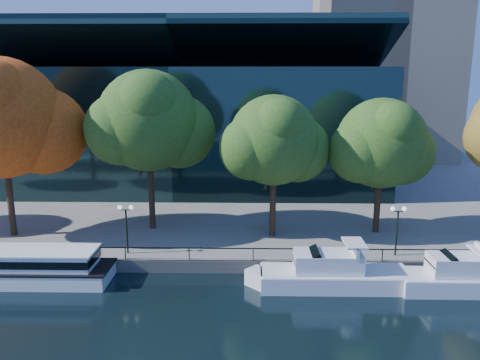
{
  "coord_description": "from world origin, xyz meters",
  "views": [
    {
      "loc": [
        4.65,
        -30.97,
        15.03
      ],
      "look_at": [
        3.88,
        8.0,
        6.34
      ],
      "focal_mm": 35.0,
      "sensor_mm": 36.0,
      "label": 1
    }
  ],
  "objects_px": {
    "tree_1": "(4,121)",
    "lamp_2": "(398,220)",
    "cruiser_near": "(328,273)",
    "cruiser_far": "(458,277)",
    "tour_boat": "(7,265)",
    "tree_4": "(383,145)",
    "tree_3": "(276,142)",
    "tree_2": "(150,123)",
    "lamp_1": "(126,218)"
  },
  "relations": [
    {
      "from": "tree_1",
      "to": "lamp_2",
      "type": "height_order",
      "value": "tree_1"
    },
    {
      "from": "lamp_2",
      "to": "cruiser_near",
      "type": "bearing_deg",
      "value": -147.52
    },
    {
      "from": "cruiser_far",
      "to": "tour_boat",
      "type": "bearing_deg",
      "value": 178.39
    },
    {
      "from": "tree_4",
      "to": "tree_1",
      "type": "bearing_deg",
      "value": -177.41
    },
    {
      "from": "tree_3",
      "to": "tree_4",
      "type": "relative_size",
      "value": 1.03
    },
    {
      "from": "tour_boat",
      "to": "cruiser_near",
      "type": "xyz_separation_m",
      "value": [
        23.71,
        -0.49,
        -0.22
      ]
    },
    {
      "from": "tree_4",
      "to": "lamp_2",
      "type": "xyz_separation_m",
      "value": [
        -0.13,
        -5.76,
        -5.06
      ]
    },
    {
      "from": "tour_boat",
      "to": "tree_3",
      "type": "relative_size",
      "value": 1.28
    },
    {
      "from": "cruiser_far",
      "to": "tree_1",
      "type": "xyz_separation_m",
      "value": [
        -35.97,
        8.5,
        10.23
      ]
    },
    {
      "from": "cruiser_near",
      "to": "lamp_2",
      "type": "height_order",
      "value": "lamp_2"
    },
    {
      "from": "tree_3",
      "to": "tour_boat",
      "type": "bearing_deg",
      "value": -158.61
    },
    {
      "from": "tree_2",
      "to": "tree_3",
      "type": "relative_size",
      "value": 1.17
    },
    {
      "from": "cruiser_near",
      "to": "tree_4",
      "type": "distance_m",
      "value": 13.86
    },
    {
      "from": "tour_boat",
      "to": "lamp_1",
      "type": "height_order",
      "value": "lamp_1"
    },
    {
      "from": "tree_1",
      "to": "tree_2",
      "type": "xyz_separation_m",
      "value": [
        12.16,
        2.16,
        -0.4
      ]
    },
    {
      "from": "tree_1",
      "to": "tree_2",
      "type": "distance_m",
      "value": 12.36
    },
    {
      "from": "tree_3",
      "to": "lamp_2",
      "type": "bearing_deg",
      "value": -26.01
    },
    {
      "from": "tree_1",
      "to": "lamp_2",
      "type": "relative_size",
      "value": 3.9
    },
    {
      "from": "tree_3",
      "to": "lamp_1",
      "type": "relative_size",
      "value": 3.11
    },
    {
      "from": "cruiser_near",
      "to": "tree_3",
      "type": "height_order",
      "value": "tree_3"
    },
    {
      "from": "tour_boat",
      "to": "tree_1",
      "type": "bearing_deg",
      "value": 112.33
    },
    {
      "from": "cruiser_far",
      "to": "tree_2",
      "type": "height_order",
      "value": "tree_2"
    },
    {
      "from": "cruiser_far",
      "to": "tree_3",
      "type": "bearing_deg",
      "value": 145.02
    },
    {
      "from": "tour_boat",
      "to": "tree_1",
      "type": "relative_size",
      "value": 1.02
    },
    {
      "from": "tree_3",
      "to": "cruiser_far",
      "type": "bearing_deg",
      "value": -34.98
    },
    {
      "from": "tree_3",
      "to": "lamp_2",
      "type": "height_order",
      "value": "tree_3"
    },
    {
      "from": "cruiser_far",
      "to": "tree_3",
      "type": "distance_m",
      "value": 17.55
    },
    {
      "from": "cruiser_near",
      "to": "tree_3",
      "type": "distance_m",
      "value": 12.37
    },
    {
      "from": "tree_2",
      "to": "tree_4",
      "type": "relative_size",
      "value": 1.2
    },
    {
      "from": "tour_boat",
      "to": "cruiser_near",
      "type": "bearing_deg",
      "value": -1.19
    },
    {
      "from": "tree_3",
      "to": "tree_4",
      "type": "bearing_deg",
      "value": 6.81
    },
    {
      "from": "lamp_1",
      "to": "lamp_2",
      "type": "distance_m",
      "value": 21.52
    },
    {
      "from": "tree_1",
      "to": "tree_3",
      "type": "xyz_separation_m",
      "value": [
        23.34,
        0.35,
        -1.86
      ]
    },
    {
      "from": "cruiser_near",
      "to": "tree_4",
      "type": "xyz_separation_m",
      "value": [
        6.1,
        9.56,
        7.96
      ]
    },
    {
      "from": "tree_2",
      "to": "lamp_2",
      "type": "bearing_deg",
      "value": -17.31
    },
    {
      "from": "lamp_2",
      "to": "tree_4",
      "type": "bearing_deg",
      "value": 88.73
    },
    {
      "from": "cruiser_near",
      "to": "lamp_1",
      "type": "bearing_deg",
      "value": 166.27
    },
    {
      "from": "cruiser_far",
      "to": "tree_1",
      "type": "relative_size",
      "value": 0.66
    },
    {
      "from": "tour_boat",
      "to": "cruiser_near",
      "type": "distance_m",
      "value": 23.71
    },
    {
      "from": "tree_2",
      "to": "lamp_2",
      "type": "height_order",
      "value": "tree_2"
    },
    {
      "from": "tree_3",
      "to": "tree_4",
      "type": "xyz_separation_m",
      "value": [
        9.58,
        1.14,
        -0.4
      ]
    },
    {
      "from": "cruiser_far",
      "to": "lamp_1",
      "type": "bearing_deg",
      "value": 170.28
    },
    {
      "from": "cruiser_far",
      "to": "lamp_1",
      "type": "distance_m",
      "value": 25.24
    },
    {
      "from": "cruiser_near",
      "to": "tree_2",
      "type": "distance_m",
      "value": 20.4
    },
    {
      "from": "cruiser_near",
      "to": "tree_4",
      "type": "height_order",
      "value": "tree_4"
    },
    {
      "from": "tree_4",
      "to": "lamp_1",
      "type": "height_order",
      "value": "tree_4"
    },
    {
      "from": "cruiser_far",
      "to": "tree_3",
      "type": "height_order",
      "value": "tree_3"
    },
    {
      "from": "cruiser_far",
      "to": "tree_4",
      "type": "height_order",
      "value": "tree_4"
    },
    {
      "from": "cruiser_near",
      "to": "tree_3",
      "type": "xyz_separation_m",
      "value": [
        -3.48,
        8.41,
        8.37
      ]
    },
    {
      "from": "cruiser_far",
      "to": "tree_1",
      "type": "distance_m",
      "value": 38.35
    }
  ]
}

